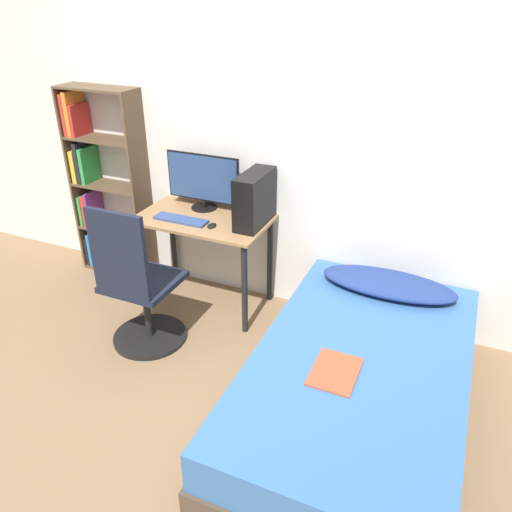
{
  "coord_description": "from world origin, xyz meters",
  "views": [
    {
      "loc": [
        1.43,
        -1.74,
        2.23
      ],
      "look_at": [
        0.31,
        0.79,
        0.75
      ],
      "focal_mm": 35.0,
      "sensor_mm": 36.0,
      "label": 1
    }
  ],
  "objects_px": {
    "bookshelf": "(99,183)",
    "monitor": "(203,180)",
    "keyboard": "(181,220)",
    "pc_tower": "(255,199)",
    "office_chair": "(139,294)",
    "bed": "(358,386)"
  },
  "relations": [
    {
      "from": "bookshelf",
      "to": "keyboard",
      "type": "height_order",
      "value": "bookshelf"
    },
    {
      "from": "monitor",
      "to": "pc_tower",
      "type": "xyz_separation_m",
      "value": [
        0.48,
        -0.11,
        -0.03
      ]
    },
    {
      "from": "bed",
      "to": "office_chair",
      "type": "bearing_deg",
      "value": 177.85
    },
    {
      "from": "bookshelf",
      "to": "monitor",
      "type": "xyz_separation_m",
      "value": [
        1.0,
        0.01,
        0.16
      ]
    },
    {
      "from": "bookshelf",
      "to": "monitor",
      "type": "distance_m",
      "value": 1.02
    },
    {
      "from": "bookshelf",
      "to": "bed",
      "type": "xyz_separation_m",
      "value": [
        2.48,
        -0.88,
        -0.59
      ]
    },
    {
      "from": "office_chair",
      "to": "monitor",
      "type": "distance_m",
      "value": 1.0
    },
    {
      "from": "keyboard",
      "to": "office_chair",
      "type": "bearing_deg",
      "value": -92.74
    },
    {
      "from": "bed",
      "to": "monitor",
      "type": "relative_size",
      "value": 3.35
    },
    {
      "from": "bed",
      "to": "bookshelf",
      "type": "bearing_deg",
      "value": 160.39
    },
    {
      "from": "keyboard",
      "to": "pc_tower",
      "type": "bearing_deg",
      "value": 18.66
    },
    {
      "from": "office_chair",
      "to": "monitor",
      "type": "bearing_deg",
      "value": 85.7
    },
    {
      "from": "keyboard",
      "to": "pc_tower",
      "type": "distance_m",
      "value": 0.57
    },
    {
      "from": "monitor",
      "to": "pc_tower",
      "type": "distance_m",
      "value": 0.49
    },
    {
      "from": "bed",
      "to": "monitor",
      "type": "bearing_deg",
      "value": 148.83
    },
    {
      "from": "keyboard",
      "to": "pc_tower",
      "type": "xyz_separation_m",
      "value": [
        0.51,
        0.17,
        0.18
      ]
    },
    {
      "from": "bookshelf",
      "to": "office_chair",
      "type": "bearing_deg",
      "value": -41.23
    },
    {
      "from": "monitor",
      "to": "keyboard",
      "type": "distance_m",
      "value": 0.36
    },
    {
      "from": "monitor",
      "to": "pc_tower",
      "type": "relative_size",
      "value": 1.45
    },
    {
      "from": "office_chair",
      "to": "keyboard",
      "type": "distance_m",
      "value": 0.64
    },
    {
      "from": "pc_tower",
      "to": "bookshelf",
      "type": "bearing_deg",
      "value": 176.0
    },
    {
      "from": "bookshelf",
      "to": "office_chair",
      "type": "distance_m",
      "value": 1.31
    }
  ]
}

